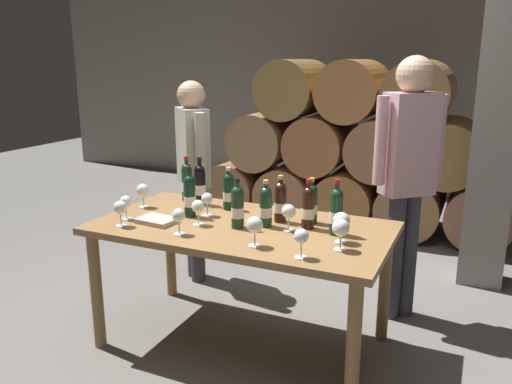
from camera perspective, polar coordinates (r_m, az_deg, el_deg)
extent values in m
plane|color=#66635E|center=(3.28, -1.50, -16.40)|extent=(14.00, 14.00, 0.00)
cube|color=gray|center=(6.85, 14.23, 11.72)|extent=(10.00, 0.24, 2.80)
cylinder|color=brown|center=(5.87, -1.56, 0.88)|extent=(0.60, 0.90, 0.60)
cylinder|color=#945F40|center=(5.63, 4.22, 0.25)|extent=(0.60, 0.90, 0.60)
cylinder|color=#8F5D32|center=(5.46, 10.44, -0.42)|extent=(0.60, 0.90, 0.60)
cylinder|color=brown|center=(5.35, 16.99, -1.13)|extent=(0.60, 0.90, 0.60)
cylinder|color=#8B5947|center=(5.31, 23.72, -1.84)|extent=(0.60, 0.90, 0.60)
cylinder|color=olive|center=(5.64, 1.30, 5.96)|extent=(0.60, 0.90, 0.60)
cylinder|color=#925933|center=(5.42, 7.47, 5.51)|extent=(0.60, 0.90, 0.60)
cylinder|color=brown|center=(5.28, 14.04, 4.95)|extent=(0.60, 0.90, 0.60)
cylinder|color=brown|center=(5.21, 20.87, 4.29)|extent=(0.60, 0.90, 0.60)
cylinder|color=olive|center=(5.47, 4.44, 11.41)|extent=(0.60, 0.90, 0.60)
cylinder|color=#986533|center=(5.28, 10.99, 11.08)|extent=(0.60, 0.90, 0.60)
cylinder|color=olive|center=(5.17, 17.90, 10.59)|extent=(0.60, 0.90, 0.60)
cube|color=gray|center=(4.15, 25.38, 7.81)|extent=(0.32, 0.32, 2.60)
cube|color=olive|center=(2.97, -1.59, -4.06)|extent=(1.70, 0.90, 0.04)
cylinder|color=olive|center=(3.22, -17.37, -10.52)|extent=(0.07, 0.07, 0.72)
cylinder|color=olive|center=(2.56, 10.79, -16.97)|extent=(0.07, 0.07, 0.72)
cylinder|color=olive|center=(3.78, -9.54, -6.21)|extent=(0.07, 0.07, 0.72)
cylinder|color=olive|center=(3.24, 14.15, -10.10)|extent=(0.07, 0.07, 0.72)
cylinder|color=#19381E|center=(3.48, -7.70, 0.77)|extent=(0.07, 0.07, 0.21)
sphere|color=#19381E|center=(3.45, -7.76, 2.60)|extent=(0.07, 0.07, 0.07)
cylinder|color=#19381E|center=(3.45, -7.78, 3.05)|extent=(0.03, 0.03, 0.07)
cylinder|color=#B21E23|center=(3.44, -7.80, 3.79)|extent=(0.03, 0.03, 0.02)
cylinder|color=silver|center=(3.48, -7.69, 0.60)|extent=(0.07, 0.07, 0.06)
cylinder|color=black|center=(3.25, -3.07, -0.30)|extent=(0.07, 0.07, 0.19)
sphere|color=black|center=(3.23, -3.10, 1.45)|extent=(0.07, 0.07, 0.07)
cylinder|color=black|center=(3.22, -3.10, 1.87)|extent=(0.03, 0.03, 0.06)
cylinder|color=silver|center=(3.21, -3.11, 2.58)|extent=(0.03, 0.03, 0.02)
cylinder|color=silver|center=(3.25, -3.07, -0.46)|extent=(0.07, 0.07, 0.06)
cylinder|color=#19381E|center=(2.99, 6.18, -1.70)|extent=(0.07, 0.07, 0.19)
sphere|color=#19381E|center=(2.96, 6.24, 0.17)|extent=(0.07, 0.07, 0.07)
cylinder|color=#19381E|center=(2.96, 6.25, 0.61)|extent=(0.03, 0.03, 0.06)
cylinder|color=gold|center=(2.95, 6.27, 1.38)|extent=(0.03, 0.03, 0.02)
cylinder|color=silver|center=(2.99, 6.18, -1.88)|extent=(0.07, 0.07, 0.06)
cylinder|color=#19381E|center=(2.91, 1.09, -2.06)|extent=(0.07, 0.07, 0.19)
sphere|color=#19381E|center=(2.88, 1.10, -0.12)|extent=(0.07, 0.07, 0.07)
cylinder|color=#19381E|center=(2.88, 1.10, 0.34)|extent=(0.03, 0.03, 0.06)
cylinder|color=tan|center=(2.87, 1.11, 1.13)|extent=(0.03, 0.03, 0.02)
cylinder|color=silver|center=(2.91, 1.09, -2.24)|extent=(0.07, 0.07, 0.06)
cylinder|color=#19381E|center=(2.89, -2.00, -2.10)|extent=(0.07, 0.07, 0.20)
sphere|color=#19381E|center=(2.86, -2.02, -0.04)|extent=(0.07, 0.07, 0.07)
cylinder|color=#19381E|center=(2.85, -2.02, 0.46)|extent=(0.03, 0.03, 0.06)
cylinder|color=black|center=(2.84, -2.03, 1.31)|extent=(0.03, 0.03, 0.02)
cylinder|color=silver|center=(2.89, -2.00, -2.29)|extent=(0.07, 0.07, 0.06)
cylinder|color=black|center=(3.38, -6.25, 0.46)|extent=(0.07, 0.07, 0.22)
sphere|color=black|center=(3.35, -6.31, 2.40)|extent=(0.07, 0.07, 0.07)
cylinder|color=black|center=(3.34, -6.32, 2.88)|extent=(0.03, 0.03, 0.07)
cylinder|color=black|center=(3.33, -6.34, 3.68)|extent=(0.03, 0.03, 0.03)
cylinder|color=silver|center=(3.38, -6.25, 0.28)|extent=(0.07, 0.07, 0.07)
cylinder|color=black|center=(2.89, 5.82, -2.17)|extent=(0.07, 0.07, 0.20)
sphere|color=black|center=(2.86, 5.87, -0.14)|extent=(0.07, 0.07, 0.07)
cylinder|color=black|center=(2.86, 5.88, 0.35)|extent=(0.03, 0.03, 0.06)
cylinder|color=#B21E23|center=(2.85, 5.91, 1.19)|extent=(0.03, 0.03, 0.02)
cylinder|color=silver|center=(2.89, 5.81, -2.35)|extent=(0.07, 0.07, 0.06)
cylinder|color=#19381E|center=(2.81, 8.92, -2.58)|extent=(0.07, 0.07, 0.22)
sphere|color=#19381E|center=(2.78, 9.01, -0.34)|extent=(0.07, 0.07, 0.07)
cylinder|color=#19381E|center=(2.77, 9.03, 0.22)|extent=(0.03, 0.03, 0.07)
cylinder|color=#B21E23|center=(2.76, 9.07, 1.15)|extent=(0.03, 0.03, 0.02)
cylinder|color=silver|center=(2.81, 8.91, -2.79)|extent=(0.07, 0.07, 0.06)
cylinder|color=black|center=(3.00, 2.72, -1.53)|extent=(0.07, 0.07, 0.20)
sphere|color=black|center=(2.97, 2.75, 0.40)|extent=(0.07, 0.07, 0.07)
cylinder|color=black|center=(2.96, 2.75, 0.86)|extent=(0.03, 0.03, 0.06)
cylinder|color=tan|center=(2.96, 2.76, 1.66)|extent=(0.03, 0.03, 0.02)
cylinder|color=silver|center=(3.00, 2.72, -1.71)|extent=(0.07, 0.07, 0.06)
cylinder|color=black|center=(3.11, -7.38, -0.82)|extent=(0.07, 0.07, 0.22)
sphere|color=black|center=(3.09, -7.45, 1.23)|extent=(0.07, 0.07, 0.07)
cylinder|color=black|center=(3.08, -7.47, 1.74)|extent=(0.03, 0.03, 0.07)
cylinder|color=black|center=(3.07, -7.50, 2.59)|extent=(0.03, 0.03, 0.02)
cylinder|color=silver|center=(3.12, -7.38, -1.01)|extent=(0.07, 0.07, 0.07)
cylinder|color=white|center=(2.84, -8.55, -4.65)|extent=(0.06, 0.06, 0.00)
cylinder|color=white|center=(2.82, -8.58, -3.88)|extent=(0.01, 0.01, 0.07)
sphere|color=white|center=(2.80, -8.63, -2.56)|extent=(0.07, 0.07, 0.07)
cylinder|color=white|center=(2.98, -6.43, -3.62)|extent=(0.06, 0.06, 0.00)
cylinder|color=white|center=(2.97, -6.45, -2.88)|extent=(0.01, 0.01, 0.07)
sphere|color=white|center=(2.95, -6.49, -1.60)|extent=(0.08, 0.08, 0.08)
cylinder|color=white|center=(3.04, -14.79, -3.65)|extent=(0.06, 0.06, 0.00)
cylinder|color=white|center=(3.03, -14.84, -2.93)|extent=(0.01, 0.01, 0.07)
sphere|color=white|center=(3.01, -14.93, -1.66)|extent=(0.08, 0.08, 0.08)
cylinder|color=white|center=(2.73, 9.41, -5.49)|extent=(0.06, 0.06, 0.00)
cylinder|color=white|center=(2.71, 9.44, -4.70)|extent=(0.01, 0.01, 0.07)
sphere|color=white|center=(2.69, 9.51, -3.17)|extent=(0.09, 0.09, 0.09)
cylinder|color=white|center=(3.17, -14.22, -2.90)|extent=(0.06, 0.06, 0.00)
cylinder|color=white|center=(3.15, -14.27, -2.21)|extent=(0.01, 0.01, 0.07)
sphere|color=white|center=(3.14, -14.34, -1.02)|extent=(0.07, 0.07, 0.07)
cylinder|color=white|center=(2.87, 3.62, -4.28)|extent=(0.06, 0.06, 0.00)
cylinder|color=white|center=(2.86, 3.64, -3.52)|extent=(0.01, 0.01, 0.07)
sphere|color=white|center=(2.84, 3.66, -2.16)|extent=(0.08, 0.08, 0.08)
cylinder|color=white|center=(3.39, -12.41, -1.62)|extent=(0.06, 0.06, 0.00)
cylinder|color=white|center=(3.38, -12.45, -0.97)|extent=(0.01, 0.01, 0.07)
sphere|color=white|center=(3.36, -12.51, 0.22)|extent=(0.08, 0.08, 0.08)
cylinder|color=white|center=(3.15, -5.45, -2.61)|extent=(0.06, 0.06, 0.00)
cylinder|color=white|center=(3.14, -5.47, -1.91)|extent=(0.01, 0.01, 0.07)
sphere|color=white|center=(3.12, -5.50, -0.72)|extent=(0.07, 0.07, 0.07)
cylinder|color=white|center=(2.62, 9.34, -6.35)|extent=(0.06, 0.06, 0.00)
cylinder|color=white|center=(2.60, 9.38, -5.52)|extent=(0.01, 0.01, 0.07)
sphere|color=white|center=(2.58, 9.44, -3.95)|extent=(0.09, 0.09, 0.09)
cylinder|color=white|center=(2.63, -0.15, -6.02)|extent=(0.06, 0.06, 0.00)
cylinder|color=white|center=(2.62, -0.15, -5.20)|extent=(0.01, 0.01, 0.07)
sphere|color=white|center=(2.60, -0.15, -3.66)|extent=(0.09, 0.09, 0.09)
cylinder|color=white|center=(2.50, 5.03, -7.28)|extent=(0.06, 0.06, 0.00)
cylinder|color=white|center=(2.48, 5.05, -6.42)|extent=(0.01, 0.01, 0.07)
sphere|color=white|center=(2.46, 5.08, -4.92)|extent=(0.07, 0.07, 0.07)
cube|color=#B2A893|center=(3.06, -10.97, -3.12)|extent=(0.23, 0.18, 0.03)
cylinder|color=#383842|center=(3.57, 16.64, -6.77)|extent=(0.11, 0.11, 0.85)
cylinder|color=#383842|center=(3.51, 15.15, -7.03)|extent=(0.11, 0.11, 0.85)
cube|color=#CC9EA8|center=(3.35, 16.79, 5.12)|extent=(0.36, 0.35, 0.64)
cylinder|color=#CC9EA8|center=(3.47, 19.68, 5.74)|extent=(0.08, 0.08, 0.54)
cylinder|color=#CC9EA8|center=(3.23, 13.76, 5.56)|extent=(0.08, 0.08, 0.54)
sphere|color=tan|center=(3.31, 17.33, 12.38)|extent=(0.23, 0.23, 0.23)
cylinder|color=#383842|center=(4.08, -6.98, -4.20)|extent=(0.11, 0.11, 0.77)
cylinder|color=#383842|center=(3.98, -6.56, -4.68)|extent=(0.11, 0.11, 0.77)
cube|color=#B2B29E|center=(3.86, -7.07, 5.03)|extent=(0.36, 0.35, 0.58)
cylinder|color=#B2B29E|center=(4.06, -7.86, 5.88)|extent=(0.08, 0.08, 0.49)
cylinder|color=#B2B29E|center=(3.66, -6.22, 4.98)|extent=(0.08, 0.08, 0.49)
sphere|color=tan|center=(3.82, -7.25, 10.69)|extent=(0.21, 0.21, 0.21)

